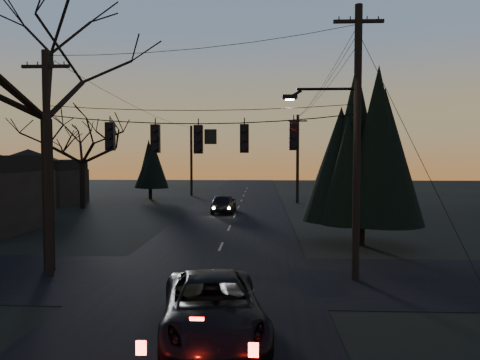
{
  "coord_description": "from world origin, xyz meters",
  "views": [
    {
      "loc": [
        2.03,
        -7.2,
        4.59
      ],
      "look_at": [
        1.25,
        9.83,
        3.7
      ],
      "focal_mm": 35.0,
      "sensor_mm": 36.0,
      "label": 1
    }
  ],
  "objects_px": {
    "utility_pole_far_l": "(192,195)",
    "utility_pole_left": "(50,276)",
    "bare_tree_left": "(45,57)",
    "utility_pole_right": "(355,280)",
    "evergreen_right": "(362,155)",
    "sedan_oncoming_a": "(224,203)",
    "suv_near": "(212,308)",
    "utility_pole_far_r": "(297,203)"
  },
  "relations": [
    {
      "from": "evergreen_right",
      "to": "utility_pole_left",
      "type": "bearing_deg",
      "value": -152.73
    },
    {
      "from": "bare_tree_left",
      "to": "sedan_oncoming_a",
      "type": "xyz_separation_m",
      "value": [
        5.4,
        19.25,
        -7.67
      ]
    },
    {
      "from": "utility_pole_far_r",
      "to": "evergreen_right",
      "type": "bearing_deg",
      "value": -85.58
    },
    {
      "from": "utility_pole_far_l",
      "to": "bare_tree_left",
      "type": "bearing_deg",
      "value": -90.66
    },
    {
      "from": "evergreen_right",
      "to": "suv_near",
      "type": "bearing_deg",
      "value": -117.05
    },
    {
      "from": "utility_pole_far_r",
      "to": "utility_pole_far_l",
      "type": "relative_size",
      "value": 1.06
    },
    {
      "from": "suv_near",
      "to": "utility_pole_left",
      "type": "bearing_deg",
      "value": 131.65
    },
    {
      "from": "sedan_oncoming_a",
      "to": "evergreen_right",
      "type": "bearing_deg",
      "value": 123.13
    },
    {
      "from": "utility_pole_far_r",
      "to": "sedan_oncoming_a",
      "type": "height_order",
      "value": "utility_pole_far_r"
    },
    {
      "from": "utility_pole_far_l",
      "to": "sedan_oncoming_a",
      "type": "bearing_deg",
      "value": -72.58
    },
    {
      "from": "utility_pole_far_l",
      "to": "evergreen_right",
      "type": "distance_m",
      "value": 32.37
    },
    {
      "from": "utility_pole_left",
      "to": "bare_tree_left",
      "type": "bearing_deg",
      "value": 115.9
    },
    {
      "from": "utility_pole_far_l",
      "to": "sedan_oncoming_a",
      "type": "relative_size",
      "value": 1.8
    },
    {
      "from": "utility_pole_left",
      "to": "utility_pole_far_l",
      "type": "distance_m",
      "value": 36.0
    },
    {
      "from": "suv_near",
      "to": "sedan_oncoming_a",
      "type": "xyz_separation_m",
      "value": [
        -1.81,
        25.74,
        0.01
      ]
    },
    {
      "from": "utility_pole_right",
      "to": "evergreen_right",
      "type": "distance_m",
      "value": 8.36
    },
    {
      "from": "utility_pole_right",
      "to": "utility_pole_left",
      "type": "bearing_deg",
      "value": 180.0
    },
    {
      "from": "utility_pole_far_r",
      "to": "utility_pole_far_l",
      "type": "height_order",
      "value": "utility_pole_far_r"
    },
    {
      "from": "utility_pole_far_r",
      "to": "suv_near",
      "type": "relative_size",
      "value": 1.58
    },
    {
      "from": "utility_pole_left",
      "to": "suv_near",
      "type": "relative_size",
      "value": 1.58
    },
    {
      "from": "utility_pole_right",
      "to": "suv_near",
      "type": "xyz_separation_m",
      "value": [
        -4.7,
        -5.64,
        0.75
      ]
    },
    {
      "from": "utility_pole_far_r",
      "to": "utility_pole_far_l",
      "type": "bearing_deg",
      "value": 145.18
    },
    {
      "from": "utility_pole_far_r",
      "to": "evergreen_right",
      "type": "relative_size",
      "value": 1.06
    },
    {
      "from": "bare_tree_left",
      "to": "evergreen_right",
      "type": "xyz_separation_m",
      "value": [
        13.55,
        5.94,
        -3.81
      ]
    },
    {
      "from": "utility_pole_right",
      "to": "utility_pole_left",
      "type": "height_order",
      "value": "utility_pole_right"
    },
    {
      "from": "utility_pole_left",
      "to": "utility_pole_far_l",
      "type": "height_order",
      "value": "utility_pole_left"
    },
    {
      "from": "utility_pole_left",
      "to": "sedan_oncoming_a",
      "type": "relative_size",
      "value": 1.92
    },
    {
      "from": "utility_pole_far_r",
      "to": "evergreen_right",
      "type": "distance_m",
      "value": 21.78
    },
    {
      "from": "utility_pole_far_l",
      "to": "suv_near",
      "type": "height_order",
      "value": "utility_pole_far_l"
    },
    {
      "from": "utility_pole_far_l",
      "to": "sedan_oncoming_a",
      "type": "height_order",
      "value": "utility_pole_far_l"
    },
    {
      "from": "utility_pole_far_l",
      "to": "utility_pole_left",
      "type": "bearing_deg",
      "value": -90.0
    },
    {
      "from": "utility_pole_right",
      "to": "suv_near",
      "type": "relative_size",
      "value": 1.85
    },
    {
      "from": "utility_pole_right",
      "to": "sedan_oncoming_a",
      "type": "relative_size",
      "value": 2.26
    },
    {
      "from": "evergreen_right",
      "to": "sedan_oncoming_a",
      "type": "bearing_deg",
      "value": 121.47
    },
    {
      "from": "utility_pole_right",
      "to": "evergreen_right",
      "type": "relative_size",
      "value": 1.24
    },
    {
      "from": "utility_pole_left",
      "to": "utility_pole_far_r",
      "type": "distance_m",
      "value": 30.27
    },
    {
      "from": "evergreen_right",
      "to": "sedan_oncoming_a",
      "type": "xyz_separation_m",
      "value": [
        -8.15,
        13.32,
        -3.86
      ]
    },
    {
      "from": "utility_pole_left",
      "to": "evergreen_right",
      "type": "xyz_separation_m",
      "value": [
        13.14,
        6.78,
        4.61
      ]
    },
    {
      "from": "utility_pole_right",
      "to": "utility_pole_far_l",
      "type": "bearing_deg",
      "value": 107.72
    },
    {
      "from": "bare_tree_left",
      "to": "sedan_oncoming_a",
      "type": "distance_m",
      "value": 21.42
    },
    {
      "from": "utility_pole_far_r",
      "to": "sedan_oncoming_a",
      "type": "distance_m",
      "value": 10.27
    },
    {
      "from": "evergreen_right",
      "to": "suv_near",
      "type": "distance_m",
      "value": 14.47
    }
  ]
}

